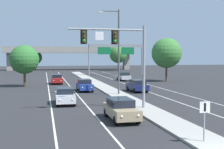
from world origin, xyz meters
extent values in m
cube|color=#9E9B93|center=(0.00, 18.00, 0.07)|extent=(2.40, 110.00, 0.15)
cube|color=silver|center=(-4.70, 25.00, 0.00)|extent=(0.14, 100.00, 0.01)
cube|color=silver|center=(4.70, 25.00, 0.00)|extent=(0.14, 100.00, 0.01)
cube|color=silver|center=(-8.00, 25.00, 0.00)|extent=(0.14, 100.00, 0.01)
cube|color=silver|center=(8.00, 25.00, 0.00)|extent=(0.14, 100.00, 0.01)
cylinder|color=gray|center=(-0.03, 13.03, 3.75)|extent=(0.24, 0.24, 7.20)
cylinder|color=gray|center=(-3.33, 13.03, 6.95)|extent=(6.60, 0.16, 0.16)
cube|color=black|center=(-2.67, 13.07, 6.30)|extent=(0.56, 0.06, 1.20)
cube|color=#38330F|center=(-2.67, 13.03, 6.30)|extent=(0.32, 0.32, 1.00)
sphere|color=#282828|center=(-2.67, 12.86, 6.62)|extent=(0.22, 0.22, 0.22)
sphere|color=#282828|center=(-2.67, 12.86, 6.30)|extent=(0.22, 0.22, 0.22)
sphere|color=green|center=(-2.67, 12.86, 5.98)|extent=(0.22, 0.22, 0.22)
cube|color=black|center=(-5.31, 13.07, 6.30)|extent=(0.56, 0.06, 1.20)
cube|color=#38330F|center=(-5.31, 13.03, 6.30)|extent=(0.32, 0.32, 1.00)
sphere|color=#282828|center=(-5.31, 12.86, 6.62)|extent=(0.22, 0.22, 0.22)
sphere|color=#282828|center=(-5.31, 12.86, 6.30)|extent=(0.22, 0.22, 0.22)
sphere|color=green|center=(-5.31, 12.86, 5.98)|extent=(0.22, 0.22, 0.22)
cube|color=white|center=(-3.99, 13.01, 6.40)|extent=(0.70, 0.04, 0.70)
cylinder|color=gray|center=(-0.29, 2.32, 1.25)|extent=(0.08, 0.08, 2.20)
cube|color=white|center=(-0.29, 2.29, 2.00)|extent=(0.60, 0.03, 0.60)
cube|color=black|center=(-0.29, 2.27, 2.00)|extent=(0.12, 0.01, 0.44)
cylinder|color=#4C4C51|center=(0.09, 22.59, 5.15)|extent=(0.20, 0.20, 10.00)
cylinder|color=#4C4C51|center=(-1.01, 22.59, 9.95)|extent=(2.20, 0.12, 0.12)
cube|color=#B7B7B2|center=(-2.11, 22.59, 9.80)|extent=(0.56, 0.28, 0.20)
cube|color=tan|center=(-3.12, 9.09, 0.67)|extent=(1.88, 4.43, 0.70)
cube|color=black|center=(-3.12, 9.31, 1.30)|extent=(1.63, 2.40, 0.56)
sphere|color=#EAE5C6|center=(-2.50, 6.92, 0.72)|extent=(0.18, 0.18, 0.18)
sphere|color=#EAE5C6|center=(-3.65, 6.90, 0.72)|extent=(0.18, 0.18, 0.18)
cylinder|color=black|center=(-2.29, 7.60, 0.32)|extent=(0.23, 0.64, 0.64)
cylinder|color=black|center=(-3.89, 7.58, 0.32)|extent=(0.23, 0.64, 0.64)
cylinder|color=black|center=(-2.34, 10.60, 0.32)|extent=(0.23, 0.64, 0.64)
cylinder|color=black|center=(-3.94, 10.58, 0.32)|extent=(0.23, 0.64, 0.64)
cube|color=silver|center=(-6.64, 17.42, 0.67)|extent=(1.86, 4.43, 0.70)
cube|color=black|center=(-6.64, 17.64, 1.30)|extent=(1.62, 2.40, 0.56)
sphere|color=#EAE5C6|center=(-6.10, 15.23, 0.72)|extent=(0.18, 0.18, 0.18)
sphere|color=#EAE5C6|center=(-7.25, 15.25, 0.72)|extent=(0.18, 0.18, 0.18)
cylinder|color=black|center=(-5.86, 15.91, 0.32)|extent=(0.23, 0.64, 0.64)
cylinder|color=black|center=(-7.46, 15.93, 0.32)|extent=(0.23, 0.64, 0.64)
cylinder|color=black|center=(-5.82, 18.91, 0.32)|extent=(0.23, 0.64, 0.64)
cylinder|color=black|center=(-7.42, 18.93, 0.32)|extent=(0.23, 0.64, 0.64)
cube|color=navy|center=(-3.35, 27.58, 0.67)|extent=(1.82, 4.41, 0.70)
cube|color=black|center=(-3.35, 27.80, 1.30)|extent=(1.59, 2.38, 0.56)
sphere|color=#EAE5C6|center=(-2.76, 25.40, 0.72)|extent=(0.18, 0.18, 0.18)
sphere|color=#EAE5C6|center=(-3.92, 25.40, 0.72)|extent=(0.18, 0.18, 0.18)
cylinder|color=black|center=(-2.54, 26.08, 0.32)|extent=(0.22, 0.64, 0.64)
cylinder|color=black|center=(-4.14, 26.07, 0.32)|extent=(0.22, 0.64, 0.64)
cylinder|color=black|center=(-2.55, 29.08, 0.32)|extent=(0.22, 0.64, 0.64)
cylinder|color=black|center=(-4.15, 29.07, 0.32)|extent=(0.22, 0.64, 0.64)
cube|color=maroon|center=(-6.51, 38.98, 0.67)|extent=(1.87, 4.43, 0.70)
cube|color=black|center=(-6.51, 39.20, 1.30)|extent=(1.62, 2.40, 0.56)
sphere|color=#EAE5C6|center=(-5.97, 36.79, 0.72)|extent=(0.18, 0.18, 0.18)
sphere|color=#EAE5C6|center=(-7.12, 36.81, 0.72)|extent=(0.18, 0.18, 0.18)
cylinder|color=black|center=(-5.73, 37.47, 0.32)|extent=(0.23, 0.64, 0.64)
cylinder|color=black|center=(-7.33, 37.49, 0.32)|extent=(0.23, 0.64, 0.64)
cylinder|color=black|center=(-5.69, 40.47, 0.32)|extent=(0.23, 0.64, 0.64)
cylinder|color=black|center=(-7.29, 40.49, 0.32)|extent=(0.23, 0.64, 0.64)
cube|color=#141E4C|center=(3.33, 25.58, 0.67)|extent=(1.91, 4.44, 0.70)
cube|color=black|center=(3.34, 25.36, 1.30)|extent=(1.64, 2.41, 0.56)
sphere|color=#EAE5C6|center=(2.70, 27.75, 0.72)|extent=(0.18, 0.18, 0.18)
sphere|color=#EAE5C6|center=(3.86, 27.78, 0.72)|extent=(0.18, 0.18, 0.18)
cylinder|color=black|center=(2.50, 27.06, 0.32)|extent=(0.24, 0.65, 0.64)
cylinder|color=black|center=(4.10, 27.10, 0.32)|extent=(0.24, 0.65, 0.64)
cylinder|color=black|center=(2.57, 24.06, 0.32)|extent=(0.24, 0.65, 0.64)
cylinder|color=black|center=(4.17, 24.10, 0.32)|extent=(0.24, 0.65, 0.64)
cube|color=#B7B7BC|center=(6.12, 42.83, 0.67)|extent=(1.83, 4.41, 0.70)
cube|color=black|center=(6.12, 42.61, 1.30)|extent=(1.60, 2.39, 0.56)
sphere|color=#EAE5C6|center=(5.56, 45.02, 0.72)|extent=(0.18, 0.18, 0.18)
sphere|color=#EAE5C6|center=(6.71, 45.01, 0.72)|extent=(0.18, 0.18, 0.18)
cylinder|color=black|center=(5.33, 44.34, 0.32)|extent=(0.22, 0.64, 0.64)
cylinder|color=black|center=(6.93, 44.33, 0.32)|extent=(0.22, 0.64, 0.64)
cylinder|color=black|center=(5.31, 41.34, 0.32)|extent=(0.22, 0.64, 0.64)
cylinder|color=black|center=(6.91, 41.33, 0.32)|extent=(0.22, 0.64, 0.64)
cylinder|color=gray|center=(1.70, 57.66, 3.75)|extent=(0.28, 0.28, 7.50)
cylinder|color=gray|center=(14.70, 57.66, 3.75)|extent=(0.28, 0.28, 7.50)
cube|color=gray|center=(8.20, 57.66, 7.10)|extent=(13.00, 0.36, 0.70)
cube|color=#0F6033|center=(5.34, 57.46, 5.90)|extent=(3.20, 0.08, 1.70)
cube|color=#0F6033|center=(11.06, 57.46, 5.90)|extent=(3.20, 0.08, 1.70)
cube|color=gray|center=(0.00, 88.16, 6.20)|extent=(42.40, 6.40, 1.10)
cube|color=gray|center=(0.00, 85.16, 7.20)|extent=(42.40, 0.36, 0.90)
cube|color=gray|center=(-19.20, 88.16, 2.83)|extent=(1.80, 2.40, 5.65)
cube|color=gray|center=(19.20, 88.16, 2.83)|extent=(1.80, 2.40, 5.65)
cylinder|color=#4C3823|center=(-11.49, 35.23, 1.20)|extent=(0.36, 0.36, 2.40)
sphere|color=#2D6B2D|center=(-11.49, 35.23, 4.16)|extent=(4.39, 4.39, 4.39)
cylinder|color=#4C3823|center=(14.08, 78.95, 1.49)|extent=(0.36, 0.36, 2.99)
sphere|color=#387533|center=(14.08, 78.95, 5.18)|extent=(5.47, 5.47, 5.47)
cylinder|color=#4C3823|center=(13.33, 39.33, 1.51)|extent=(0.36, 0.36, 3.01)
sphere|color=#387533|center=(13.33, 39.33, 5.21)|extent=(5.51, 5.51, 5.51)
cylinder|color=#4C3823|center=(-11.35, 89.86, 1.19)|extent=(0.36, 0.36, 2.39)
sphere|color=#2D6B2D|center=(-11.35, 89.86, 4.13)|extent=(4.36, 4.36, 4.36)
camera|label=1|loc=(-8.59, -11.95, 4.73)|focal=48.00mm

